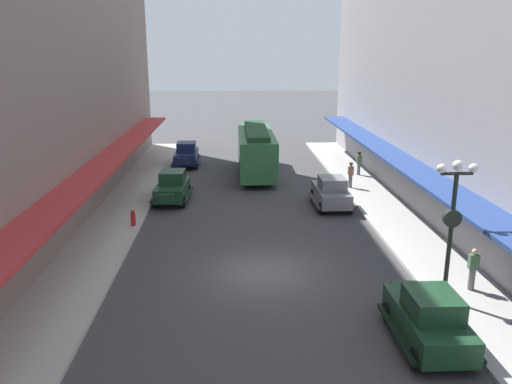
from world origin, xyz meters
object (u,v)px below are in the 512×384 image
object	(u,v)px
pedestrian_1	(351,175)
parked_car_2	(186,154)
parked_car_1	(331,191)
lamp_post_with_clock	(451,226)
streetcar	(256,149)
pedestrian_0	(359,163)
parked_car_0	(428,317)
fire_hydrant	(133,218)
parked_car_3	(172,186)
pedestrian_2	(473,269)

from	to	relation	value
pedestrian_1	parked_car_2	bearing A→B (deg)	145.20
parked_car_1	pedestrian_1	size ratio (longest dim) A/B	2.56
lamp_post_with_clock	pedestrian_1	world-z (taller)	lamp_post_with_clock
streetcar	pedestrian_0	xyz separation A→B (m)	(7.41, -1.12, -0.89)
parked_car_2	lamp_post_with_clock	size ratio (longest dim) A/B	0.83
parked_car_0	streetcar	size ratio (longest dim) A/B	0.44
fire_hydrant	lamp_post_with_clock	bearing A→B (deg)	-34.53
parked_car_2	lamp_post_with_clock	bearing A→B (deg)	-64.62
parked_car_0	parked_car_1	distance (m)	14.62
parked_car_3	pedestrian_1	world-z (taller)	parked_car_3
pedestrian_2	parked_car_3	bearing A→B (deg)	134.29
pedestrian_0	parked_car_3	bearing A→B (deg)	-156.13
streetcar	pedestrian_2	size ratio (longest dim) A/B	5.85
lamp_post_with_clock	pedestrian_2	world-z (taller)	lamp_post_with_clock
fire_hydrant	pedestrian_2	distance (m)	16.22
pedestrian_0	pedestrian_1	distance (m)	3.79
parked_car_1	streetcar	bearing A→B (deg)	115.31
parked_car_2	fire_hydrant	xyz separation A→B (m)	(-1.48, -14.99, -0.38)
pedestrian_0	pedestrian_2	size ratio (longest dim) A/B	1.02
parked_car_1	parked_car_3	world-z (taller)	same
lamp_post_with_clock	pedestrian_1	xyz separation A→B (m)	(0.14, 15.83, -1.97)
lamp_post_with_clock	pedestrian_2	size ratio (longest dim) A/B	3.15
parked_car_3	streetcar	distance (m)	8.73
fire_hydrant	pedestrian_1	size ratio (longest dim) A/B	0.49
parked_car_0	parked_car_3	size ratio (longest dim) A/B	0.99
parked_car_3	pedestrian_1	bearing A→B (deg)	10.65
parked_car_2	parked_car_3	size ratio (longest dim) A/B	0.99
parked_car_2	lamp_post_with_clock	xyz separation A→B (m)	(11.27, -23.76, 2.04)
parked_car_1	pedestrian_2	xyz separation A→B (m)	(3.21, -11.26, 0.05)
parked_car_1	lamp_post_with_clock	distance (m)	12.33
streetcar	pedestrian_0	distance (m)	7.55
parked_car_3	pedestrian_0	size ratio (longest dim) A/B	2.58
streetcar	pedestrian_1	bearing A→B (deg)	-37.70
parked_car_0	streetcar	world-z (taller)	streetcar
lamp_post_with_clock	pedestrian_0	xyz separation A→B (m)	(1.54, 19.35, -1.97)
fire_hydrant	pedestrian_0	xyz separation A→B (m)	(14.29, 10.58, 0.45)
pedestrian_2	pedestrian_1	bearing A→B (deg)	94.57
fire_hydrant	pedestrian_2	xyz separation A→B (m)	(14.09, -8.02, 0.43)
pedestrian_1	parked_car_3	bearing A→B (deg)	-169.35
parked_car_0	pedestrian_1	world-z (taller)	parked_car_0
pedestrian_1	parked_car_1	bearing A→B (deg)	-117.80
lamp_post_with_clock	pedestrian_0	size ratio (longest dim) A/B	3.09
pedestrian_0	streetcar	bearing A→B (deg)	171.40
pedestrian_0	lamp_post_with_clock	bearing A→B (deg)	-94.56
pedestrian_1	pedestrian_2	xyz separation A→B (m)	(1.21, -15.07, -0.02)
parked_car_2	parked_car_3	xyz separation A→B (m)	(0.01, -10.08, 0.00)
parked_car_3	streetcar	size ratio (longest dim) A/B	0.45
pedestrian_1	pedestrian_2	size ratio (longest dim) A/B	1.02
parked_car_1	lamp_post_with_clock	world-z (taller)	lamp_post_with_clock
parked_car_2	pedestrian_1	size ratio (longest dim) A/B	2.55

